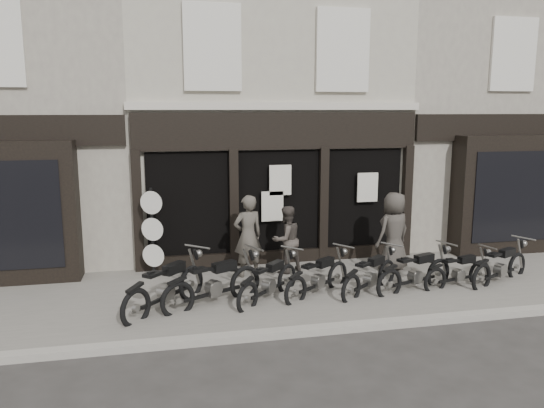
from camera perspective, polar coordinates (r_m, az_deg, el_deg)
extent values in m
plane|color=#2D2B28|center=(11.01, 4.19, -11.03)|extent=(90.00, 90.00, 0.00)
cube|color=#66625A|center=(11.80, 2.96, -9.22)|extent=(30.00, 4.20, 0.12)
cube|color=gray|center=(9.88, 6.26, -13.20)|extent=(30.00, 0.25, 0.13)
cube|color=#ACA794|center=(16.11, -1.68, 10.60)|extent=(7.20, 6.00, 8.20)
cube|color=black|center=(13.11, 0.79, 7.86)|extent=(7.10, 0.18, 0.90)
cube|color=black|center=(13.38, 0.72, -0.50)|extent=(6.50, 0.10, 2.95)
cube|color=black|center=(13.61, 0.77, -5.85)|extent=(7.10, 0.20, 0.44)
cube|color=beige|center=(13.13, 0.77, 10.49)|extent=(7.30, 0.22, 0.18)
cube|color=beige|center=(12.94, -6.43, 16.42)|extent=(1.35, 0.12, 2.00)
cube|color=black|center=(12.97, -6.45, 16.40)|extent=(1.05, 0.06, 1.70)
cube|color=beige|center=(13.64, 7.62, 16.07)|extent=(1.35, 0.12, 2.00)
cube|color=black|center=(13.67, 7.57, 16.06)|extent=(1.05, 0.06, 1.70)
cube|color=black|center=(12.99, -14.22, -0.92)|extent=(0.22, 0.22, 3.00)
cube|color=black|center=(13.09, -4.12, -0.54)|extent=(0.22, 0.22, 3.00)
cube|color=black|center=(13.60, 5.52, -0.16)|extent=(0.22, 0.22, 3.00)
cube|color=black|center=(14.45, 14.25, 0.18)|extent=(0.22, 0.22, 3.00)
cube|color=silver|center=(13.09, 0.90, 2.59)|extent=(0.55, 0.04, 0.75)
cube|color=silver|center=(13.82, 10.23, 1.78)|extent=(0.55, 0.04, 0.75)
cube|color=silver|center=(13.15, 0.04, -0.24)|extent=(0.55, 0.04, 0.75)
cube|color=#9D9785|center=(16.22, -24.67, 9.69)|extent=(5.50, 6.00, 8.20)
cube|color=black|center=(13.16, -27.00, -0.91)|extent=(3.20, 0.70, 3.20)
cube|color=#9D9785|center=(18.35, 18.54, 10.03)|extent=(5.50, 6.00, 8.20)
cube|color=black|center=(15.72, 24.21, 0.94)|extent=(3.20, 0.70, 3.20)
cube|color=black|center=(15.44, 24.97, 0.73)|extent=(2.60, 0.06, 2.40)
cube|color=black|center=(15.80, 24.05, 7.57)|extent=(5.40, 0.16, 0.70)
cube|color=beige|center=(15.87, 24.53, 14.42)|extent=(1.30, 0.10, 1.90)
cube|color=black|center=(15.89, 24.47, 14.42)|extent=(1.00, 0.06, 1.60)
torus|color=black|center=(11.36, -8.71, -8.44)|extent=(0.58, 0.64, 0.76)
torus|color=black|center=(10.21, -14.45, -10.81)|extent=(0.58, 0.64, 0.76)
cube|color=black|center=(10.78, -11.41, -9.80)|extent=(0.93, 1.03, 0.07)
cube|color=gray|center=(10.77, -11.34, -9.31)|extent=(0.33, 0.33, 0.29)
cube|color=black|center=(10.83, -10.49, -6.80)|extent=(0.48, 0.51, 0.19)
cube|color=black|center=(10.37, -12.74, -7.40)|extent=(0.39, 0.40, 0.07)
cylinder|color=gray|center=(11.33, -8.03, -4.56)|extent=(0.51, 0.46, 0.04)
torus|color=black|center=(11.28, -2.94, -8.49)|extent=(0.71, 0.43, 0.75)
torus|color=black|center=(10.46, -10.11, -10.15)|extent=(0.71, 0.43, 0.75)
cube|color=black|center=(10.86, -6.37, -9.53)|extent=(1.19, 0.65, 0.07)
cube|color=gray|center=(10.84, -6.28, -9.07)|extent=(0.33, 0.30, 0.29)
cube|color=black|center=(10.85, -5.15, -6.70)|extent=(0.54, 0.40, 0.19)
cube|color=black|center=(10.52, -7.95, -7.05)|extent=(0.40, 0.35, 0.07)
cylinder|color=gray|center=(11.21, -1.97, -4.72)|extent=(0.33, 0.59, 0.04)
torus|color=black|center=(11.64, 1.60, -8.08)|extent=(0.55, 0.53, 0.67)
torus|color=black|center=(10.52, -2.65, -10.11)|extent=(0.55, 0.53, 0.67)
cube|color=black|center=(11.08, -0.41, -9.24)|extent=(0.88, 0.85, 0.06)
cube|color=gray|center=(11.07, -0.36, -8.83)|extent=(0.29, 0.29, 0.26)
cube|color=black|center=(11.14, 0.33, -6.67)|extent=(0.44, 0.44, 0.17)
cube|color=black|center=(10.70, -1.32, -7.18)|extent=(0.35, 0.35, 0.06)
cylinder|color=gray|center=(11.63, 2.19, -4.74)|extent=(0.42, 0.44, 0.04)
torus|color=black|center=(11.94, 7.03, -7.70)|extent=(0.60, 0.46, 0.67)
torus|color=black|center=(10.87, 2.56, -9.44)|extent=(0.60, 0.46, 0.67)
cube|color=black|center=(11.40, 4.90, -8.72)|extent=(0.99, 0.72, 0.06)
cube|color=gray|center=(11.39, 4.97, -8.32)|extent=(0.30, 0.28, 0.26)
cube|color=black|center=(11.46, 5.73, -6.26)|extent=(0.47, 0.40, 0.17)
cube|color=black|center=(11.03, 3.99, -6.68)|extent=(0.36, 0.33, 0.06)
cylinder|color=gray|center=(11.93, 7.71, -4.48)|extent=(0.36, 0.49, 0.04)
torus|color=black|center=(12.26, 12.18, -7.38)|extent=(0.59, 0.46, 0.66)
torus|color=black|center=(11.11, 8.50, -9.12)|extent=(0.59, 0.46, 0.66)
cube|color=black|center=(11.69, 10.43, -8.40)|extent=(0.97, 0.72, 0.06)
cube|color=gray|center=(11.68, 10.49, -8.01)|extent=(0.29, 0.28, 0.25)
cube|color=black|center=(11.76, 11.15, -6.01)|extent=(0.46, 0.40, 0.17)
cube|color=black|center=(11.30, 9.73, -6.42)|extent=(0.35, 0.33, 0.06)
cylinder|color=gray|center=(12.27, 12.80, -4.27)|extent=(0.36, 0.48, 0.04)
torus|color=black|center=(12.55, 17.43, -7.15)|extent=(0.69, 0.31, 0.69)
torus|color=black|center=(11.52, 12.49, -8.47)|extent=(0.69, 0.31, 0.69)
cube|color=black|center=(12.03, 15.06, -7.97)|extent=(1.16, 0.45, 0.06)
cube|color=gray|center=(12.02, 15.15, -7.59)|extent=(0.29, 0.25, 0.27)
cube|color=black|center=(12.09, 16.04, -5.62)|extent=(0.50, 0.32, 0.17)
cube|color=black|center=(11.67, 14.13, -5.87)|extent=(0.36, 0.29, 0.06)
cylinder|color=gray|center=(12.53, 18.28, -4.02)|extent=(0.23, 0.57, 0.04)
torus|color=black|center=(13.02, 21.40, -6.94)|extent=(0.62, 0.23, 0.62)
torus|color=black|center=(12.11, 17.13, -7.94)|extent=(0.62, 0.23, 0.62)
cube|color=black|center=(12.57, 19.33, -7.59)|extent=(1.06, 0.30, 0.05)
cube|color=gray|center=(12.56, 19.41, -7.26)|extent=(0.25, 0.21, 0.24)
cube|color=black|center=(12.62, 20.20, -5.60)|extent=(0.44, 0.25, 0.15)
cube|color=black|center=(12.26, 18.56, -5.78)|extent=(0.31, 0.24, 0.05)
cylinder|color=gray|center=(13.01, 22.17, -4.28)|extent=(0.16, 0.52, 0.03)
torus|color=black|center=(13.77, 24.80, -6.13)|extent=(0.66, 0.37, 0.68)
torus|color=black|center=(12.54, 21.60, -7.44)|extent=(0.66, 0.37, 0.68)
cube|color=black|center=(13.16, 23.27, -6.92)|extent=(1.10, 0.55, 0.06)
cube|color=gray|center=(13.15, 23.34, -6.57)|extent=(0.29, 0.26, 0.26)
cube|color=black|center=(13.26, 23.97, -4.78)|extent=(0.49, 0.35, 0.17)
cube|color=black|center=(12.78, 22.75, -5.05)|extent=(0.36, 0.31, 0.06)
cylinder|color=gray|center=(13.80, 25.44, -3.31)|extent=(0.28, 0.54, 0.04)
imported|color=#4A453C|center=(12.30, -2.61, -3.46)|extent=(0.79, 0.61, 1.92)
imported|color=#423B36|center=(12.61, 1.55, -3.83)|extent=(0.96, 0.87, 1.61)
imported|color=#3D3933|center=(13.06, 12.96, -2.92)|extent=(1.09, 0.91, 1.91)
cylinder|color=black|center=(12.88, -12.54, -7.93)|extent=(0.35, 0.35, 0.06)
cylinder|color=black|center=(12.59, -12.73, -3.27)|extent=(0.07, 0.07, 2.21)
cylinder|color=black|center=(12.41, -12.87, 0.16)|extent=(0.50, 0.26, 0.54)
cylinder|color=beige|center=(12.39, -12.87, 0.14)|extent=(0.49, 0.23, 0.54)
cylinder|color=black|center=(12.53, -12.75, -2.65)|extent=(0.50, 0.26, 0.54)
cylinder|color=beige|center=(12.51, -12.75, -2.68)|extent=(0.49, 0.23, 0.54)
cylinder|color=black|center=(12.68, -12.64, -5.41)|extent=(0.50, 0.26, 0.54)
cylinder|color=beige|center=(12.66, -12.64, -5.44)|extent=(0.49, 0.23, 0.54)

